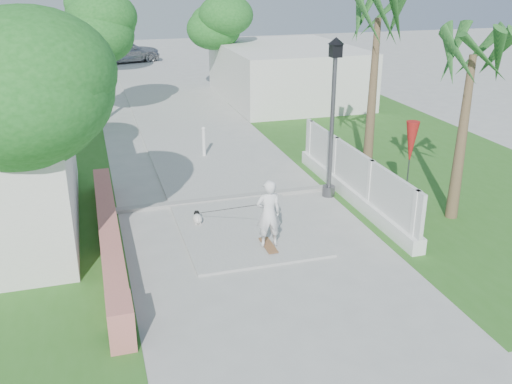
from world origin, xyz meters
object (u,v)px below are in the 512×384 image
object	(u,v)px
street_lamp	(333,113)
bollard	(204,141)
skateboarder	(232,210)
parked_car	(122,51)
dog	(197,218)
patio_umbrella	(411,144)

from	to	relation	value
street_lamp	bollard	bearing A→B (deg)	120.96
bollard	skateboarder	size ratio (longest dim) A/B	0.46
bollard	parked_car	size ratio (longest dim) A/B	0.22
bollard	dog	xyz separation A→B (m)	(-1.29, -5.37, -0.40)
dog	skateboarder	bearing A→B (deg)	-50.34
street_lamp	dog	size ratio (longest dim) A/B	8.80
street_lamp	patio_umbrella	size ratio (longest dim) A/B	1.93
street_lamp	skateboarder	world-z (taller)	street_lamp
patio_umbrella	dog	bearing A→B (deg)	178.74
street_lamp	parked_car	distance (m)	26.60
patio_umbrella	dog	world-z (taller)	patio_umbrella
patio_umbrella	parked_car	bearing A→B (deg)	101.77
street_lamp	bollard	size ratio (longest dim) A/B	4.07
skateboarder	parked_car	size ratio (longest dim) A/B	0.48
bollard	skateboarder	world-z (taller)	skateboarder
street_lamp	skateboarder	bearing A→B (deg)	-151.10
skateboarder	bollard	bearing A→B (deg)	-93.18
bollard	street_lamp	bearing A→B (deg)	-59.04
patio_umbrella	parked_car	world-z (taller)	patio_umbrella
patio_umbrella	skateboarder	world-z (taller)	patio_umbrella
bollard	skateboarder	bearing A→B (deg)	-95.54
dog	parked_car	world-z (taller)	parked_car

